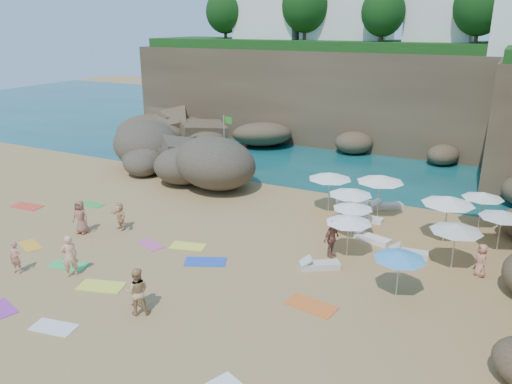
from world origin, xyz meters
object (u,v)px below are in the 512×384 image
at_px(person_stand_2, 223,177).
at_px(person_stand_5, 185,151).
at_px(parasol_0, 330,176).
at_px(person_stand_3, 331,239).
at_px(parasol_1, 351,192).
at_px(lounger_0, 352,203).
at_px(flag_pole, 226,136).
at_px(person_stand_4, 481,260).
at_px(person_stand_1, 137,291).
at_px(rock_outcrop, 186,176).
at_px(parasol_2, 483,195).
at_px(person_stand_6, 69,256).

bearing_deg(person_stand_2, person_stand_5, 2.26).
height_order(parasol_0, person_stand_3, parasol_0).
distance_m(person_stand_2, person_stand_3, 11.36).
xyz_separation_m(parasol_1, lounger_0, (-0.78, 3.16, -1.82)).
relative_size(flag_pole, parasol_1, 1.78).
distance_m(person_stand_3, person_stand_5, 18.25).
xyz_separation_m(parasol_0, person_stand_4, (8.33, -4.38, -1.39)).
relative_size(flag_pole, person_stand_1, 2.18).
relative_size(rock_outcrop, person_stand_2, 5.09).
relative_size(flag_pole, parasol_0, 1.65).
bearing_deg(parasol_0, flag_pole, 154.38).
distance_m(parasol_0, person_stand_1, 13.65).
bearing_deg(parasol_0, rock_outcrop, 170.24).
distance_m(parasol_2, lounger_0, 7.14).
xyz_separation_m(rock_outcrop, parasol_2, (19.06, -0.62, 1.82)).
bearing_deg(rock_outcrop, person_stand_4, -17.90).
height_order(person_stand_1, person_stand_5, person_stand_5).
height_order(parasol_2, person_stand_1, parasol_2).
bearing_deg(flag_pole, parasol_0, -25.62).
height_order(parasol_2, person_stand_3, parasol_2).
distance_m(flag_pole, person_stand_2, 4.62).
height_order(flag_pole, parasol_0, flag_pole).
distance_m(parasol_2, person_stand_3, 9.01).
xyz_separation_m(person_stand_2, person_stand_6, (0.23, -13.06, 0.10)).
bearing_deg(person_stand_6, person_stand_1, 110.22).
height_order(person_stand_4, person_stand_5, person_stand_5).
distance_m(flag_pole, person_stand_4, 19.95).
bearing_deg(person_stand_5, person_stand_4, -48.95).
bearing_deg(person_stand_4, person_stand_1, -78.26).
relative_size(lounger_0, person_stand_6, 1.00).
bearing_deg(lounger_0, parasol_1, -95.62).
relative_size(lounger_0, person_stand_3, 1.06).
bearing_deg(person_stand_3, person_stand_2, 74.83).
xyz_separation_m(parasol_2, person_stand_3, (-5.83, -6.80, -0.93)).
bearing_deg(person_stand_6, parasol_0, -177.76).
height_order(person_stand_2, person_stand_3, person_stand_3).
relative_size(parasol_1, lounger_0, 1.21).
bearing_deg(parasol_2, parasol_1, -154.17).
relative_size(flag_pole, person_stand_3, 2.28).
relative_size(rock_outcrop, person_stand_3, 4.76).
relative_size(parasol_0, person_stand_4, 1.66).
bearing_deg(person_stand_2, person_stand_6, 127.95).
xyz_separation_m(person_stand_1, person_stand_2, (-4.69, 14.04, -0.10)).
height_order(parasol_2, person_stand_6, parasol_2).
bearing_deg(person_stand_2, person_stand_4, -160.98).
bearing_deg(parasol_1, person_stand_4, -22.23).
xyz_separation_m(parasol_2, person_stand_1, (-10.65, -14.62, -0.89)).
distance_m(parasol_0, person_stand_2, 7.61).
xyz_separation_m(person_stand_3, person_stand_4, (6.28, 1.12, -0.15)).
bearing_deg(flag_pole, parasol_1, -29.07).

